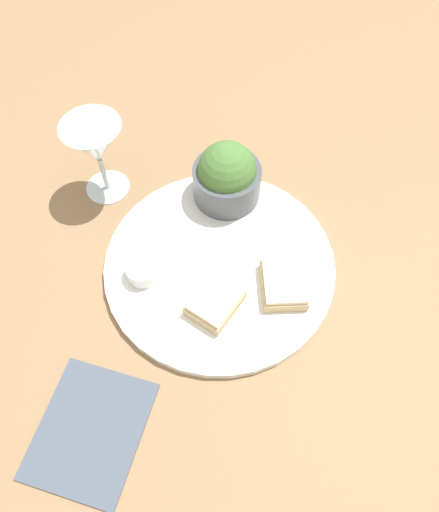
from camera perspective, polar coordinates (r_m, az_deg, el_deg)
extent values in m
plane|color=#93704C|center=(0.75, 0.00, -1.33)|extent=(4.00, 4.00, 0.00)
cylinder|color=white|center=(0.75, 0.00, -1.07)|extent=(0.34, 0.34, 0.01)
cylinder|color=#4C5156|center=(0.79, 0.84, 8.38)|extent=(0.11, 0.11, 0.06)
sphere|color=#4C7A38|center=(0.77, 0.87, 9.76)|extent=(0.09, 0.09, 0.09)
cylinder|color=white|center=(0.73, -8.78, -1.70)|extent=(0.05, 0.05, 0.03)
cylinder|color=#D14C38|center=(0.72, -8.87, -1.36)|extent=(0.04, 0.04, 0.01)
cube|color=#D1B27F|center=(0.72, 7.35, -3.29)|extent=(0.09, 0.08, 0.02)
cube|color=beige|center=(0.71, 7.47, -2.80)|extent=(0.09, 0.08, 0.01)
cube|color=#D1B27F|center=(0.70, -0.49, -5.40)|extent=(0.09, 0.08, 0.02)
cube|color=beige|center=(0.69, -0.50, -4.93)|extent=(0.08, 0.07, 0.01)
cylinder|color=silver|center=(0.86, -12.64, 7.73)|extent=(0.07, 0.07, 0.01)
cylinder|color=silver|center=(0.83, -13.09, 9.21)|extent=(0.01, 0.01, 0.06)
cone|color=silver|center=(0.78, -14.06, 12.36)|extent=(0.09, 0.09, 0.07)
cube|color=#4C5666|center=(0.69, -14.58, -18.68)|extent=(0.16, 0.13, 0.01)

